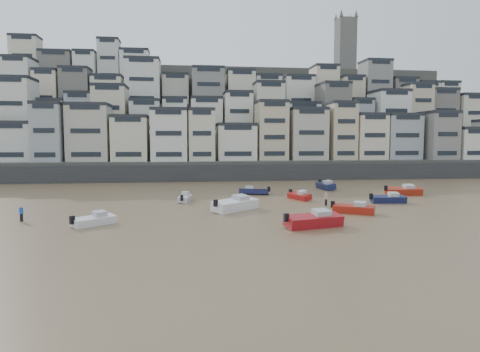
{
  "coord_description": "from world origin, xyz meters",
  "views": [
    {
      "loc": [
        -0.11,
        -24.87,
        8.74
      ],
      "look_at": [
        6.88,
        30.0,
        4.0
      ],
      "focal_mm": 32.0,
      "sensor_mm": 36.0,
      "label": 1
    }
  ],
  "objects": [
    {
      "name": "boat_b",
      "position": [
        19.59,
        23.12,
        0.72
      ],
      "size": [
        5.38,
        4.17,
        1.43
      ],
      "primitive_type": null,
      "rotation": [
        0.0,
        0.0,
        -0.54
      ],
      "color": "#9E1E13",
      "rests_on": "ground"
    },
    {
      "name": "boat_c",
      "position": [
        5.91,
        26.9,
        0.98
      ],
      "size": [
        7.01,
        6.5,
        1.97
      ],
      "primitive_type": null,
      "rotation": [
        0.0,
        0.0,
        0.71
      ],
      "color": "white",
      "rests_on": "ground"
    },
    {
      "name": "boat_j",
      "position": [
        -9.47,
        19.66,
        0.66
      ],
      "size": [
        4.72,
        4.4,
        1.33
      ],
      "primitive_type": null,
      "rotation": [
        0.0,
        0.0,
        0.72
      ],
      "color": "white",
      "rests_on": "ground"
    },
    {
      "name": "boat_e",
      "position": [
        16.26,
        35.26,
        0.64
      ],
      "size": [
        3.14,
        4.95,
        1.28
      ],
      "primitive_type": null,
      "rotation": [
        0.0,
        0.0,
        -1.2
      ],
      "color": "#A01513",
      "rests_on": "ground"
    },
    {
      "name": "boat_i",
      "position": [
        24.28,
        47.37,
        0.82
      ],
      "size": [
        2.24,
        6.08,
        1.63
      ],
      "primitive_type": null,
      "rotation": [
        0.0,
        0.0,
        -1.52
      ],
      "color": "#151D44",
      "rests_on": "ground"
    },
    {
      "name": "boat_a",
      "position": [
        12.48,
        15.88,
        0.89
      ],
      "size": [
        6.85,
        3.75,
        1.78
      ],
      "primitive_type": null,
      "rotation": [
        0.0,
        0.0,
        0.26
      ],
      "color": "maroon",
      "rests_on": "ground"
    },
    {
      "name": "boat_d",
      "position": [
        27.61,
        30.56,
        0.71
      ],
      "size": [
        5.27,
        2.03,
        1.41
      ],
      "primitive_type": null,
      "rotation": [
        0.0,
        0.0,
        -0.07
      ],
      "color": "#151A42",
      "rests_on": "ground"
    },
    {
      "name": "boat_g",
      "position": [
        33.89,
        38.13,
        0.83
      ],
      "size": [
        6.18,
        2.33,
        1.66
      ],
      "primitive_type": null,
      "rotation": [
        0.0,
        0.0,
        -0.06
      ],
      "color": "maroon",
      "rests_on": "ground"
    },
    {
      "name": "person_pink",
      "position": [
        18.33,
        29.46,
        0.87
      ],
      "size": [
        0.44,
        0.44,
        1.74
      ],
      "primitive_type": null,
      "color": "#BB848F",
      "rests_on": "ground"
    },
    {
      "name": "harbor_wall",
      "position": [
        10.0,
        65.0,
        1.75
      ],
      "size": [
        140.0,
        3.0,
        3.5
      ],
      "primitive_type": "cube",
      "color": "#38383A",
      "rests_on": "ground"
    },
    {
      "name": "boat_f",
      "position": [
        -0.32,
        35.52,
        0.63
      ],
      "size": [
        2.27,
        4.82,
        1.26
      ],
      "primitive_type": null,
      "rotation": [
        0.0,
        0.0,
        1.4
      ],
      "color": "silver",
      "rests_on": "ground"
    },
    {
      "name": "boat_h",
      "position": [
        10.64,
        41.97,
        0.69
      ],
      "size": [
        5.32,
        3.04,
        1.38
      ],
      "primitive_type": null,
      "rotation": [
        0.0,
        0.0,
        2.85
      ],
      "color": "#13163D",
      "rests_on": "ground"
    },
    {
      "name": "person_blue",
      "position": [
        -17.62,
        22.87,
        0.87
      ],
      "size": [
        0.44,
        0.44,
        1.74
      ],
      "primitive_type": null,
      "color": "blue",
      "rests_on": "ground"
    },
    {
      "name": "ground",
      "position": [
        0.0,
        0.0,
        0.0
      ],
      "size": [
        400.0,
        400.0,
        0.0
      ],
      "primitive_type": "plane",
      "color": "olive",
      "rests_on": "ground"
    },
    {
      "name": "hillside",
      "position": [
        14.73,
        104.84,
        13.01
      ],
      "size": [
        141.04,
        66.0,
        50.0
      ],
      "color": "#4C4C47",
      "rests_on": "ground"
    }
  ]
}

